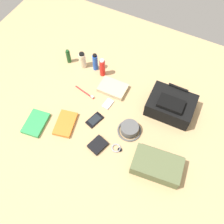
{
  "coord_description": "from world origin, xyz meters",
  "views": [
    {
      "loc": [
        0.4,
        -0.79,
        1.54
      ],
      "look_at": [
        0.0,
        0.0,
        0.04
      ],
      "focal_mm": 40.93,
      "sensor_mm": 36.0,
      "label": 1
    }
  ],
  "objects": [
    {
      "name": "paperback_novel",
      "position": [
        -0.43,
        -0.3,
        0.01
      ],
      "size": [
        0.16,
        0.21,
        0.02
      ],
      "color": "#2D934C",
      "rests_on": "ground_plane"
    },
    {
      "name": "media_player",
      "position": [
        -0.07,
        0.07,
        0.01
      ],
      "size": [
        0.06,
        0.09,
        0.01
      ],
      "color": "#B7B7BC",
      "rests_on": "ground_plane"
    },
    {
      "name": "backpack",
      "position": [
        0.34,
        0.22,
        0.07
      ],
      "size": [
        0.32,
        0.24,
        0.15
      ],
      "color": "black",
      "rests_on": "ground_plane"
    },
    {
      "name": "ground_plane",
      "position": [
        0.0,
        0.0,
        -0.01
      ],
      "size": [
        2.64,
        2.02,
        0.02
      ],
      "primitive_type": "cube",
      "color": "tan",
      "rests_on": "ground"
    },
    {
      "name": "lotion_bottle",
      "position": [
        -0.4,
        0.29,
        0.07
      ],
      "size": [
        0.05,
        0.05,
        0.14
      ],
      "color": "beige",
      "rests_on": "ground_plane"
    },
    {
      "name": "travel_guidebook",
      "position": [
        -0.25,
        -0.21,
        0.01
      ],
      "size": [
        0.16,
        0.21,
        0.03
      ],
      "color": "orange",
      "rests_on": "ground_plane"
    },
    {
      "name": "bucket_hat",
      "position": [
        0.16,
        -0.06,
        0.03
      ],
      "size": [
        0.16,
        0.16,
        0.06
      ],
      "color": "#545454",
      "rests_on": "ground_plane"
    },
    {
      "name": "deodorant_spray",
      "position": [
        -0.3,
        0.32,
        0.07
      ],
      "size": [
        0.04,
        0.04,
        0.15
      ],
      "color": "blue",
      "rests_on": "ground_plane"
    },
    {
      "name": "cell_phone",
      "position": [
        -0.09,
        -0.09,
        0.01
      ],
      "size": [
        0.1,
        0.13,
        0.01
      ],
      "color": "black",
      "rests_on": "ground_plane"
    },
    {
      "name": "toiletry_pouch",
      "position": [
        0.42,
        -0.21,
        0.04
      ],
      "size": [
        0.32,
        0.25,
        0.09
      ],
      "color": "#56603D",
      "rests_on": "ground_plane"
    },
    {
      "name": "shampoo_bottle",
      "position": [
        -0.52,
        0.28,
        0.06
      ],
      "size": [
        0.03,
        0.03,
        0.12
      ],
      "color": "#19471E",
      "rests_on": "ground_plane"
    },
    {
      "name": "wallet",
      "position": [
        0.02,
        -0.25,
        0.01
      ],
      "size": [
        0.12,
        0.13,
        0.02
      ],
      "primitive_type": "cube",
      "rotation": [
        0.0,
        0.0,
        -0.3
      ],
      "color": "black",
      "rests_on": "ground_plane"
    },
    {
      "name": "wristwatch",
      "position": [
        0.14,
        -0.21,
        0.01
      ],
      "size": [
        0.07,
        0.06,
        0.01
      ],
      "color": "#99999E",
      "rests_on": "ground_plane"
    },
    {
      "name": "folded_towel",
      "position": [
        -0.09,
        0.2,
        0.02
      ],
      "size": [
        0.2,
        0.14,
        0.04
      ],
      "primitive_type": "cube",
      "rotation": [
        0.0,
        0.0,
        0.02
      ],
      "color": "#C6B289",
      "rests_on": "ground_plane"
    },
    {
      "name": "toothbrush",
      "position": [
        -0.25,
        0.08,
        0.01
      ],
      "size": [
        0.18,
        0.05,
        0.02
      ],
      "color": "red",
      "rests_on": "ground_plane"
    },
    {
      "name": "sunscreen_spray",
      "position": [
        -0.23,
        0.29,
        0.08
      ],
      "size": [
        0.04,
        0.04,
        0.16
      ],
      "color": "red",
      "rests_on": "ground_plane"
    }
  ]
}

